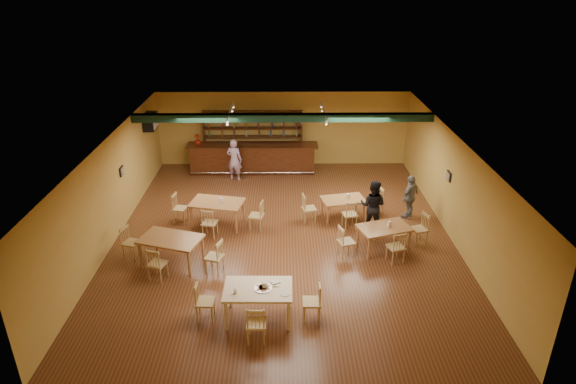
{
  "coord_description": "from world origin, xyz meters",
  "views": [
    {
      "loc": [
        -0.01,
        -13.07,
        7.34
      ],
      "look_at": [
        0.14,
        0.6,
        1.15
      ],
      "focal_mm": 30.66,
      "sensor_mm": 36.0,
      "label": 1
    }
  ],
  "objects_px": {
    "dining_table_b": "(343,208)",
    "dining_table_c": "(172,251)",
    "dining_table_d": "(383,238)",
    "near_table": "(258,303)",
    "patron_bar": "(234,160)",
    "patron_right_a": "(373,206)",
    "bar_counter": "(253,158)",
    "dining_table_a": "(218,213)"
  },
  "relations": [
    {
      "from": "dining_table_c",
      "to": "patron_right_a",
      "type": "bearing_deg",
      "value": 36.03
    },
    {
      "from": "bar_counter",
      "to": "near_table",
      "type": "bearing_deg",
      "value": -86.07
    },
    {
      "from": "dining_table_b",
      "to": "patron_bar",
      "type": "height_order",
      "value": "patron_bar"
    },
    {
      "from": "patron_bar",
      "to": "dining_table_c",
      "type": "bearing_deg",
      "value": 92.25
    },
    {
      "from": "dining_table_b",
      "to": "near_table",
      "type": "height_order",
      "value": "near_table"
    },
    {
      "from": "dining_table_a",
      "to": "dining_table_b",
      "type": "relative_size",
      "value": 1.18
    },
    {
      "from": "dining_table_d",
      "to": "patron_right_a",
      "type": "bearing_deg",
      "value": 79.06
    },
    {
      "from": "dining_table_c",
      "to": "dining_table_d",
      "type": "relative_size",
      "value": 1.12
    },
    {
      "from": "patron_right_a",
      "to": "dining_table_d",
      "type": "bearing_deg",
      "value": 120.05
    },
    {
      "from": "dining_table_d",
      "to": "near_table",
      "type": "height_order",
      "value": "near_table"
    },
    {
      "from": "dining_table_b",
      "to": "dining_table_c",
      "type": "relative_size",
      "value": 0.84
    },
    {
      "from": "dining_table_a",
      "to": "dining_table_b",
      "type": "distance_m",
      "value": 3.99
    },
    {
      "from": "dining_table_a",
      "to": "dining_table_c",
      "type": "distance_m",
      "value": 2.45
    },
    {
      "from": "dining_table_d",
      "to": "patron_right_a",
      "type": "xyz_separation_m",
      "value": [
        -0.14,
        1.17,
        0.46
      ]
    },
    {
      "from": "dining_table_a",
      "to": "dining_table_c",
      "type": "xyz_separation_m",
      "value": [
        -0.97,
        -2.25,
        0.0
      ]
    },
    {
      "from": "dining_table_d",
      "to": "near_table",
      "type": "xyz_separation_m",
      "value": [
        -3.43,
        -3.04,
        0.05
      ]
    },
    {
      "from": "dining_table_b",
      "to": "dining_table_c",
      "type": "distance_m",
      "value": 5.63
    },
    {
      "from": "bar_counter",
      "to": "dining_table_d",
      "type": "relative_size",
      "value": 3.56
    },
    {
      "from": "dining_table_b",
      "to": "dining_table_d",
      "type": "distance_m",
      "value": 2.19
    },
    {
      "from": "bar_counter",
      "to": "patron_bar",
      "type": "relative_size",
      "value": 3.17
    },
    {
      "from": "bar_counter",
      "to": "near_table",
      "type": "relative_size",
      "value": 3.33
    },
    {
      "from": "near_table",
      "to": "patron_bar",
      "type": "distance_m",
      "value": 8.35
    },
    {
      "from": "bar_counter",
      "to": "patron_right_a",
      "type": "distance_m",
      "value": 6.24
    },
    {
      "from": "dining_table_c",
      "to": "patron_right_a",
      "type": "height_order",
      "value": "patron_right_a"
    },
    {
      "from": "dining_table_b",
      "to": "near_table",
      "type": "xyz_separation_m",
      "value": [
        -2.49,
        -5.01,
        0.07
      ]
    },
    {
      "from": "near_table",
      "to": "patron_bar",
      "type": "bearing_deg",
      "value": 99.54
    },
    {
      "from": "dining_table_a",
      "to": "dining_table_b",
      "type": "xyz_separation_m",
      "value": [
        3.97,
        0.45,
        -0.06
      ]
    },
    {
      "from": "near_table",
      "to": "patron_bar",
      "type": "height_order",
      "value": "patron_bar"
    },
    {
      "from": "dining_table_a",
      "to": "near_table",
      "type": "bearing_deg",
      "value": -60.02
    },
    {
      "from": "dining_table_d",
      "to": "near_table",
      "type": "bearing_deg",
      "value": -156.26
    },
    {
      "from": "dining_table_b",
      "to": "dining_table_a",
      "type": "bearing_deg",
      "value": 174.42
    },
    {
      "from": "dining_table_a",
      "to": "dining_table_d",
      "type": "xyz_separation_m",
      "value": [
        4.91,
        -1.53,
        -0.04
      ]
    },
    {
      "from": "dining_table_b",
      "to": "patron_bar",
      "type": "xyz_separation_m",
      "value": [
        -3.76,
        3.23,
        0.47
      ]
    },
    {
      "from": "dining_table_a",
      "to": "near_table",
      "type": "relative_size",
      "value": 1.04
    },
    {
      "from": "near_table",
      "to": "dining_table_c",
      "type": "bearing_deg",
      "value": 137.37
    },
    {
      "from": "bar_counter",
      "to": "dining_table_c",
      "type": "height_order",
      "value": "bar_counter"
    },
    {
      "from": "dining_table_b",
      "to": "dining_table_d",
      "type": "bearing_deg",
      "value": -76.5
    },
    {
      "from": "bar_counter",
      "to": "dining_table_c",
      "type": "relative_size",
      "value": 3.17
    },
    {
      "from": "dining_table_a",
      "to": "dining_table_d",
      "type": "distance_m",
      "value": 5.14
    },
    {
      "from": "dining_table_b",
      "to": "patron_right_a",
      "type": "relative_size",
      "value": 0.83
    },
    {
      "from": "dining_table_c",
      "to": "patron_bar",
      "type": "bearing_deg",
      "value": 96.48
    },
    {
      "from": "dining_table_a",
      "to": "near_table",
      "type": "height_order",
      "value": "near_table"
    }
  ]
}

